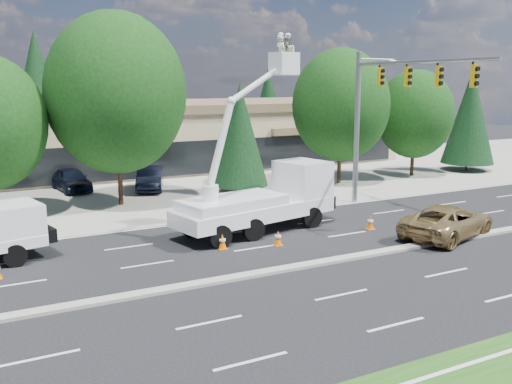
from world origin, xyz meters
TOP-DOWN VIEW (x-y plane):
  - ground at (0.00, 0.00)m, footprint 140.00×140.00m
  - concrete_apron at (0.00, 20.00)m, footprint 140.00×22.00m
  - road_median at (0.00, 0.00)m, footprint 120.00×0.55m
  - strip_mall at (0.00, 29.97)m, footprint 50.40×15.40m
  - tree_front_d at (-3.00, 15.00)m, footprint 8.16×8.16m
  - tree_front_e at (5.00, 15.00)m, footprint 3.68×3.68m
  - tree_front_f at (13.00, 15.00)m, footprint 6.95×6.95m
  - tree_front_g at (20.00, 15.00)m, footprint 5.92×5.92m
  - tree_front_h at (26.00, 15.00)m, footprint 4.24×4.24m
  - tree_back_b at (-4.00, 42.00)m, footprint 6.18×6.18m
  - tree_back_c at (10.00, 42.00)m, footprint 5.05×5.05m
  - tree_back_d at (22.00, 42.00)m, footprint 4.55×4.55m
  - signal_mast at (10.03, 7.04)m, footprint 2.76×10.16m
  - bucket_truck at (1.93, 5.85)m, footprint 8.84×4.21m
  - traffic_cone_b at (-1.40, 3.77)m, footprint 0.40×0.40m
  - traffic_cone_c at (1.07, 3.13)m, footprint 0.40×0.40m
  - traffic_cone_d at (6.62, 3.47)m, footprint 0.40×0.40m
  - minivan at (8.91, 0.60)m, footprint 6.11×4.12m
  - parked_car_west at (-4.82, 21.00)m, footprint 2.34×4.78m
  - parked_car_east at (0.00, 18.84)m, footprint 3.19×5.05m

SIDE VIEW (x-z plane):
  - ground at x=0.00m, z-range 0.00..0.00m
  - concrete_apron at x=0.00m, z-range 0.00..0.01m
  - road_median at x=0.00m, z-range 0.00..0.12m
  - traffic_cone_b at x=-1.40m, z-range -0.01..0.69m
  - traffic_cone_c at x=1.07m, z-range -0.01..0.69m
  - traffic_cone_d at x=6.62m, z-range -0.01..0.69m
  - minivan at x=8.91m, z-range 0.00..1.55m
  - parked_car_west at x=-4.82m, z-range 0.00..1.57m
  - parked_car_east at x=0.00m, z-range 0.00..1.57m
  - bucket_truck at x=1.93m, z-range -2.79..6.83m
  - strip_mall at x=0.00m, z-range 0.08..5.58m
  - tree_front_e at x=5.00m, z-range 0.26..7.51m
  - tree_front_h at x=26.00m, z-range 0.30..8.67m
  - tree_front_g at x=20.00m, z-range 0.70..8.92m
  - tree_back_d at x=22.00m, z-range 0.33..9.30m
  - tree_back_c at x=10.00m, z-range 0.36..10.33m
  - tree_front_f at x=13.00m, z-range 0.82..10.46m
  - signal_mast at x=10.03m, z-range 1.56..10.56m
  - tree_back_b at x=-4.00m, z-range 0.44..12.62m
  - tree_front_d at x=-3.00m, z-range 0.97..12.29m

